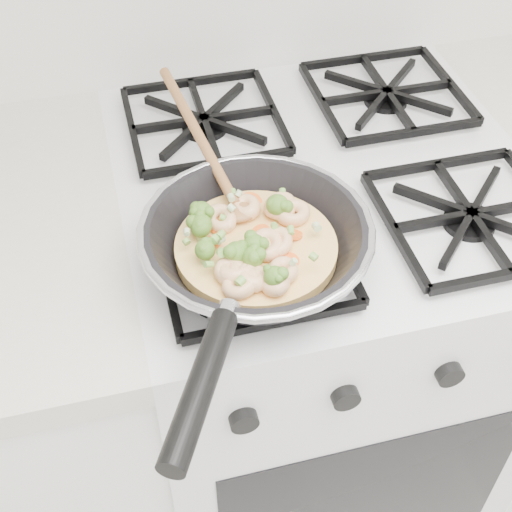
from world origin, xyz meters
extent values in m
cube|color=white|center=(0.00, 1.70, 0.45)|extent=(0.60, 0.60, 0.90)
cube|color=black|center=(0.00, 1.40, 0.45)|extent=(0.48, 0.00, 0.40)
cube|color=black|center=(0.00, 1.70, 0.91)|extent=(0.56, 0.56, 0.02)
torus|color=#B9BAC1|center=(-0.15, 1.54, 0.97)|extent=(0.28, 0.28, 0.01)
cylinder|color=black|center=(-0.26, 1.34, 0.97)|extent=(0.11, 0.17, 0.03)
cylinder|color=#FFCC6E|center=(-0.15, 1.54, 0.94)|extent=(0.20, 0.20, 0.02)
ellipsoid|color=#9A6338|center=(-0.16, 1.59, 0.96)|extent=(0.04, 0.05, 0.01)
cylinder|color=#9A6338|center=(-0.18, 1.73, 0.99)|extent=(0.06, 0.26, 0.06)
torus|color=#EEC08D|center=(-0.15, 1.59, 0.96)|extent=(0.05, 0.05, 0.03)
torus|color=#EEC08D|center=(-0.18, 1.49, 0.96)|extent=(0.06, 0.06, 0.03)
torus|color=#EEC08D|center=(-0.13, 1.52, 0.96)|extent=(0.06, 0.06, 0.02)
torus|color=#EEC08D|center=(-0.18, 1.58, 0.96)|extent=(0.06, 0.06, 0.03)
torus|color=#EEC08D|center=(-0.10, 1.58, 0.96)|extent=(0.06, 0.06, 0.02)
torus|color=#EEC08D|center=(-0.11, 1.58, 0.96)|extent=(0.05, 0.05, 0.03)
torus|color=#EEC08D|center=(-0.18, 1.47, 0.96)|extent=(0.06, 0.07, 0.02)
torus|color=#EEC08D|center=(-0.17, 1.48, 0.96)|extent=(0.06, 0.06, 0.03)
torus|color=#EEC08D|center=(-0.19, 1.49, 0.96)|extent=(0.06, 0.06, 0.02)
torus|color=#EEC08D|center=(-0.14, 1.52, 0.96)|extent=(0.05, 0.05, 0.02)
torus|color=#EEC08D|center=(-0.15, 1.46, 0.96)|extent=(0.05, 0.04, 0.03)
torus|color=#EEC08D|center=(-0.09, 1.57, 0.96)|extent=(0.06, 0.06, 0.02)
torus|color=#EEC08D|center=(-0.17, 1.48, 0.96)|extent=(0.05, 0.05, 0.03)
torus|color=#EEC08D|center=(-0.13, 1.48, 0.96)|extent=(0.05, 0.05, 0.02)
ellipsoid|color=#56832B|center=(-0.21, 1.52, 0.97)|extent=(0.03, 0.03, 0.02)
ellipsoid|color=#56832B|center=(-0.18, 1.51, 0.97)|extent=(0.03, 0.03, 0.03)
ellipsoid|color=#56832B|center=(-0.21, 1.56, 0.97)|extent=(0.03, 0.03, 0.02)
ellipsoid|color=#56832B|center=(-0.20, 1.58, 0.97)|extent=(0.04, 0.04, 0.03)
ellipsoid|color=#56832B|center=(-0.15, 1.46, 0.97)|extent=(0.03, 0.03, 0.03)
ellipsoid|color=#56832B|center=(-0.21, 1.56, 0.97)|extent=(0.03, 0.03, 0.03)
ellipsoid|color=#56832B|center=(-0.16, 1.50, 0.97)|extent=(0.03, 0.03, 0.03)
ellipsoid|color=#56832B|center=(-0.11, 1.57, 0.97)|extent=(0.04, 0.04, 0.03)
ellipsoid|color=#56832B|center=(-0.16, 1.51, 0.97)|extent=(0.03, 0.03, 0.03)
cylinder|color=orange|center=(-0.14, 1.61, 0.95)|extent=(0.03, 0.03, 0.01)
cylinder|color=orange|center=(-0.18, 1.57, 0.95)|extent=(0.04, 0.04, 0.01)
cylinder|color=orange|center=(-0.10, 1.54, 0.95)|extent=(0.04, 0.04, 0.01)
cylinder|color=orange|center=(-0.13, 1.49, 0.95)|extent=(0.04, 0.04, 0.01)
cylinder|color=orange|center=(-0.12, 1.50, 0.95)|extent=(0.03, 0.03, 0.01)
cylinder|color=orange|center=(-0.13, 1.54, 0.95)|extent=(0.04, 0.04, 0.01)
cylinder|color=orange|center=(-0.17, 1.47, 0.95)|extent=(0.04, 0.04, 0.01)
cylinder|color=orange|center=(-0.14, 1.55, 0.95)|extent=(0.03, 0.03, 0.00)
cylinder|color=orange|center=(-0.14, 1.53, 0.95)|extent=(0.03, 0.03, 0.01)
cylinder|color=orange|center=(-0.12, 1.50, 0.95)|extent=(0.04, 0.04, 0.00)
cylinder|color=orange|center=(-0.19, 1.57, 0.95)|extent=(0.04, 0.04, 0.00)
cylinder|color=orange|center=(-0.20, 1.55, 0.95)|extent=(0.03, 0.03, 0.01)
cylinder|color=#76AC45|center=(-0.20, 1.54, 0.97)|extent=(0.01, 0.01, 0.01)
cylinder|color=#BCD496|center=(-0.07, 1.53, 0.97)|extent=(0.01, 0.01, 0.01)
cylinder|color=#BCD496|center=(-0.17, 1.58, 0.98)|extent=(0.01, 0.01, 0.01)
cylinder|color=#76AC45|center=(-0.21, 1.50, 0.97)|extent=(0.01, 0.01, 0.01)
cylinder|color=#76AC45|center=(-0.12, 1.54, 0.97)|extent=(0.01, 0.01, 0.01)
cylinder|color=#76AC45|center=(-0.23, 1.54, 0.97)|extent=(0.01, 0.01, 0.01)
cylinder|color=#76AC45|center=(-0.18, 1.46, 0.97)|extent=(0.01, 0.01, 0.01)
cylinder|color=#76AC45|center=(-0.10, 1.48, 0.98)|extent=(0.01, 0.01, 0.01)
cylinder|color=#76AC45|center=(-0.20, 1.53, 0.97)|extent=(0.01, 0.01, 0.01)
cylinder|color=#76AC45|center=(-0.16, 1.61, 0.97)|extent=(0.01, 0.01, 0.01)
cylinder|color=#BCD496|center=(-0.12, 1.48, 0.97)|extent=(0.01, 0.01, 0.01)
cylinder|color=#BCD496|center=(-0.15, 1.61, 0.97)|extent=(0.01, 0.01, 0.01)
cylinder|color=#76AC45|center=(-0.20, 1.51, 0.98)|extent=(0.01, 0.01, 0.01)
cylinder|color=#BCD496|center=(-0.16, 1.60, 0.97)|extent=(0.01, 0.01, 0.01)
cylinder|color=#BCD496|center=(-0.19, 1.54, 0.97)|extent=(0.01, 0.01, 0.01)
cylinder|color=#BCD496|center=(-0.23, 1.55, 0.98)|extent=(0.01, 0.01, 0.01)
cylinder|color=#76AC45|center=(-0.18, 1.57, 0.97)|extent=(0.01, 0.01, 0.01)
cylinder|color=#76AC45|center=(-0.19, 1.54, 0.98)|extent=(0.01, 0.01, 0.01)
cylinder|color=#76AC45|center=(-0.10, 1.60, 0.97)|extent=(0.01, 0.01, 0.01)
cylinder|color=#76AC45|center=(-0.21, 1.52, 0.98)|extent=(0.01, 0.01, 0.01)
cylinder|color=#76AC45|center=(-0.10, 1.57, 0.97)|extent=(0.01, 0.01, 0.01)
cylinder|color=#76AC45|center=(-0.11, 1.53, 0.97)|extent=(0.01, 0.01, 0.01)
camera|label=1|loc=(-0.30, 0.94, 1.56)|focal=50.11mm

